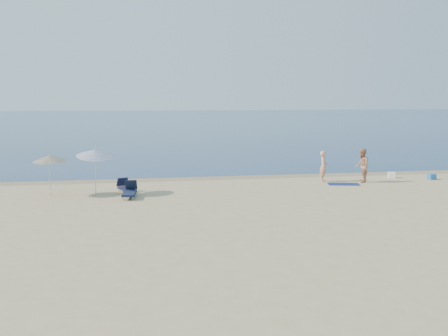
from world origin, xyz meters
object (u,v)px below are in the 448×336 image
(person_left, at_px, (323,166))
(blue_cooler, at_px, (432,177))
(person_right, at_px, (362,165))
(umbrella_near, at_px, (95,153))

(person_left, height_order, blue_cooler, person_left)
(person_right, relative_size, blue_cooler, 4.24)
(person_left, relative_size, umbrella_near, 0.72)
(umbrella_near, bearing_deg, blue_cooler, -7.06)
(person_right, distance_m, umbrella_near, 14.13)
(person_right, distance_m, blue_cooler, 4.40)
(umbrella_near, bearing_deg, person_right, -6.52)
(person_left, relative_size, person_right, 0.92)
(person_left, xyz_separation_m, umbrella_near, (-12.08, -1.96, 1.15))
(person_left, height_order, umbrella_near, umbrella_near)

